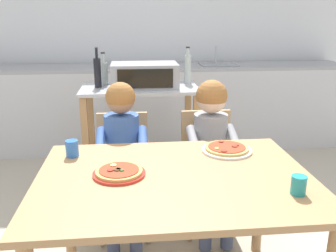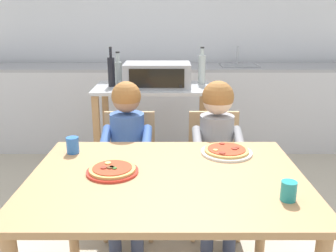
% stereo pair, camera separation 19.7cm
% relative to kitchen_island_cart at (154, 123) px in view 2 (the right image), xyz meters
% --- Properties ---
extents(ground_plane, '(11.31, 11.31, 0.00)m').
position_rel_kitchen_island_cart_xyz_m(ground_plane, '(0.12, -0.26, -0.59)').
color(ground_plane, '#B7AD99').
extents(back_wall_tiled, '(4.96, 0.12, 2.70)m').
position_rel_kitchen_island_cart_xyz_m(back_wall_tiled, '(0.12, 1.50, 0.76)').
color(back_wall_tiled, silver).
rests_on(back_wall_tiled, ground).
extents(kitchen_counter, '(4.46, 0.60, 1.12)m').
position_rel_kitchen_island_cart_xyz_m(kitchen_counter, '(0.12, 1.09, -0.13)').
color(kitchen_counter, silver).
rests_on(kitchen_counter, ground).
extents(kitchen_island_cart, '(0.94, 0.52, 0.89)m').
position_rel_kitchen_island_cart_xyz_m(kitchen_island_cart, '(0.00, 0.00, 0.00)').
color(kitchen_island_cart, '#B7BABF').
rests_on(kitchen_island_cart, ground).
extents(toaster_oven, '(0.52, 0.34, 0.19)m').
position_rel_kitchen_island_cart_xyz_m(toaster_oven, '(0.04, -0.02, 0.40)').
color(toaster_oven, '#999BA0').
rests_on(toaster_oven, kitchen_island_cart).
extents(bottle_tall_green_wine, '(0.06, 0.06, 0.31)m').
position_rel_kitchen_island_cart_xyz_m(bottle_tall_green_wine, '(0.41, 0.12, 0.43)').
color(bottle_tall_green_wine, '#ADB7B2').
rests_on(bottle_tall_green_wine, kitchen_island_cart).
extents(bottle_brown_beer, '(0.06, 0.06, 0.32)m').
position_rel_kitchen_island_cart_xyz_m(bottle_brown_beer, '(-0.33, 0.01, 0.43)').
color(bottle_brown_beer, black).
rests_on(bottle_brown_beer, kitchen_island_cart).
extents(bottle_dark_olive_oil, '(0.07, 0.07, 0.27)m').
position_rel_kitchen_island_cart_xyz_m(bottle_dark_olive_oil, '(-0.29, 0.12, 0.41)').
color(bottle_dark_olive_oil, '#ADB7B2').
rests_on(bottle_dark_olive_oil, kitchen_island_cart).
extents(dining_table, '(1.28, 0.94, 0.74)m').
position_rel_kitchen_island_cart_xyz_m(dining_table, '(0.12, -1.39, 0.05)').
color(dining_table, '#AD7F51').
rests_on(dining_table, ground).
extents(dining_chair_left, '(0.36, 0.36, 0.81)m').
position_rel_kitchen_island_cart_xyz_m(dining_chair_left, '(-0.14, -0.63, -0.11)').
color(dining_chair_left, tan).
rests_on(dining_chair_left, ground).
extents(dining_chair_right, '(0.36, 0.36, 0.81)m').
position_rel_kitchen_island_cart_xyz_m(dining_chair_right, '(0.44, -0.62, -0.11)').
color(dining_chair_right, tan).
rests_on(dining_chair_right, ground).
extents(child_in_blue_striped_shirt, '(0.32, 0.42, 1.04)m').
position_rel_kitchen_island_cart_xyz_m(child_in_blue_striped_shirt, '(-0.14, -0.75, 0.08)').
color(child_in_blue_striped_shirt, '#424C6B').
rests_on(child_in_blue_striped_shirt, ground).
extents(child_in_grey_shirt, '(0.32, 0.42, 1.04)m').
position_rel_kitchen_island_cart_xyz_m(child_in_grey_shirt, '(0.44, -0.74, 0.10)').
color(child_in_grey_shirt, '#424C6B').
rests_on(child_in_grey_shirt, ground).
extents(pizza_plate_red_rimmed, '(0.25, 0.25, 0.03)m').
position_rel_kitchen_island_cart_xyz_m(pizza_plate_red_rimmed, '(-0.14, -1.36, 0.16)').
color(pizza_plate_red_rimmed, red).
rests_on(pizza_plate_red_rimmed, dining_table).
extents(pizza_plate_white, '(0.27, 0.27, 0.03)m').
position_rel_kitchen_island_cart_xyz_m(pizza_plate_white, '(0.44, -1.10, 0.16)').
color(pizza_plate_white, white).
rests_on(pizza_plate_white, dining_table).
extents(drinking_cup_teal, '(0.06, 0.06, 0.08)m').
position_rel_kitchen_island_cart_xyz_m(drinking_cup_teal, '(0.61, -1.63, 0.19)').
color(drinking_cup_teal, teal).
rests_on(drinking_cup_teal, dining_table).
extents(drinking_cup_blue, '(0.07, 0.07, 0.09)m').
position_rel_kitchen_island_cart_xyz_m(drinking_cup_blue, '(-0.39, -1.09, 0.19)').
color(drinking_cup_blue, blue).
rests_on(drinking_cup_blue, dining_table).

